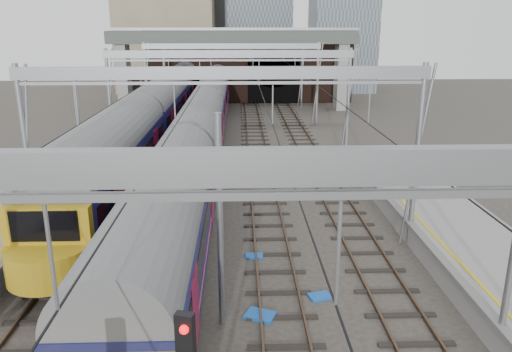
{
  "coord_description": "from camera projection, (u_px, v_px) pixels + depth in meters",
  "views": [
    {
      "loc": [
        0.62,
        -12.37,
        9.39
      ],
      "look_at": [
        1.42,
        10.86,
        2.4
      ],
      "focal_mm": 35.0,
      "sensor_mm": 36.0,
      "label": 1
    }
  ],
  "objects": [
    {
      "name": "retaining_wall",
      "position": [
        245.0,
        68.0,
        63.02
      ],
      "size": [
        28.0,
        2.75,
        9.0
      ],
      "color": "black",
      "rests_on": "ground"
    },
    {
      "name": "overbridge",
      "position": [
        233.0,
        46.0,
        56.45
      ],
      "size": [
        28.0,
        3.0,
        9.25
      ],
      "color": "gray",
      "rests_on": "ground"
    },
    {
      "name": "equip_cover_c",
      "position": [
        320.0,
        296.0,
        17.98
      ],
      "size": [
        0.91,
        0.75,
        0.09
      ],
      "primitive_type": "cube",
      "rotation": [
        0.0,
        0.0,
        0.28
      ],
      "color": "blue",
      "rests_on": "ground"
    },
    {
      "name": "train_main",
      "position": [
        207.0,
        114.0,
        40.79
      ],
      "size": [
        2.83,
        65.47,
        4.86
      ],
      "color": "black",
      "rests_on": "ground"
    },
    {
      "name": "equip_cover_b",
      "position": [
        254.0,
        256.0,
        21.16
      ],
      "size": [
        0.75,
        0.53,
        0.09
      ],
      "primitive_type": "cube",
      "rotation": [
        0.0,
        0.0,
        -0.02
      ],
      "color": "blue",
      "rests_on": "ground"
    },
    {
      "name": "overhead_line",
      "position": [
        229.0,
        70.0,
        33.19
      ],
      "size": [
        16.8,
        80.0,
        8.0
      ],
      "color": "gray",
      "rests_on": "ground"
    },
    {
      "name": "train_second",
      "position": [
        174.0,
        94.0,
        51.21
      ],
      "size": [
        3.1,
        71.68,
        5.24
      ],
      "color": "black",
      "rests_on": "ground"
    },
    {
      "name": "tracks",
      "position": [
        229.0,
        195.0,
        28.87
      ],
      "size": [
        14.4,
        80.0,
        0.22
      ],
      "color": "#4C3828",
      "rests_on": "ground"
    },
    {
      "name": "equip_cover_a",
      "position": [
        260.0,
        315.0,
        16.79
      ],
      "size": [
        1.16,
        1.02,
        0.11
      ],
      "primitive_type": "cube",
      "rotation": [
        0.0,
        0.0,
        -0.42
      ],
      "color": "blue",
      "rests_on": "ground"
    }
  ]
}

